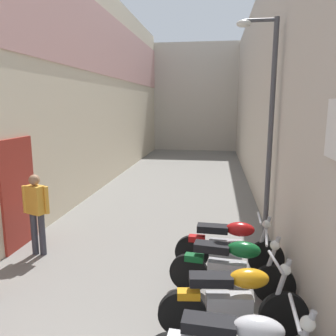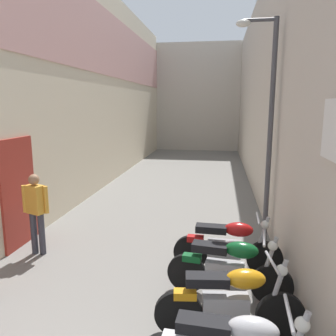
{
  "view_description": "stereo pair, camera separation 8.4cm",
  "coord_description": "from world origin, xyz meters",
  "px_view_note": "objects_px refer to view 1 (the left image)",
  "views": [
    {
      "loc": [
        1.34,
        -0.33,
        2.84
      ],
      "look_at": [
        0.23,
        7.32,
        1.37
      ],
      "focal_mm": 35.66,
      "sensor_mm": 36.0,
      "label": 1
    },
    {
      "loc": [
        1.42,
        -0.32,
        2.84
      ],
      "look_at": [
        0.23,
        7.32,
        1.37
      ],
      "focal_mm": 35.66,
      "sensor_mm": 36.0,
      "label": 2
    }
  ],
  "objects_px": {
    "motorcycle_fourth": "(231,266)",
    "pedestrian_further_down": "(36,209)",
    "street_lamp": "(266,116)",
    "motorcycle_third": "(234,299)",
    "motorcycle_fifth": "(229,244)"
  },
  "relations": [
    {
      "from": "motorcycle_fourth",
      "to": "pedestrian_further_down",
      "type": "xyz_separation_m",
      "value": [
        -3.58,
        0.96,
        0.42
      ]
    },
    {
      "from": "pedestrian_further_down",
      "to": "street_lamp",
      "type": "relative_size",
      "value": 0.35
    },
    {
      "from": "motorcycle_third",
      "to": "motorcycle_fifth",
      "type": "distance_m",
      "value": 1.66
    },
    {
      "from": "motorcycle_fifth",
      "to": "motorcycle_fourth",
      "type": "bearing_deg",
      "value": -90.01
    },
    {
      "from": "motorcycle_third",
      "to": "pedestrian_further_down",
      "type": "height_order",
      "value": "pedestrian_further_down"
    },
    {
      "from": "motorcycle_fifth",
      "to": "pedestrian_further_down",
      "type": "relative_size",
      "value": 1.18
    },
    {
      "from": "motorcycle_third",
      "to": "street_lamp",
      "type": "xyz_separation_m",
      "value": [
        0.7,
        3.04,
        2.11
      ]
    },
    {
      "from": "motorcycle_fifth",
      "to": "street_lamp",
      "type": "bearing_deg",
      "value": 63.3
    },
    {
      "from": "motorcycle_fifth",
      "to": "street_lamp",
      "type": "relative_size",
      "value": 0.42
    },
    {
      "from": "pedestrian_further_down",
      "to": "motorcycle_fifth",
      "type": "bearing_deg",
      "value": -2.59
    },
    {
      "from": "motorcycle_third",
      "to": "motorcycle_fifth",
      "type": "xyz_separation_m",
      "value": [
        0.0,
        1.66,
        0.0
      ]
    },
    {
      "from": "street_lamp",
      "to": "motorcycle_third",
      "type": "bearing_deg",
      "value": -102.9
    },
    {
      "from": "motorcycle_fourth",
      "to": "motorcycle_fifth",
      "type": "relative_size",
      "value": 1.0
    },
    {
      "from": "motorcycle_fourth",
      "to": "motorcycle_fifth",
      "type": "bearing_deg",
      "value": 89.99
    },
    {
      "from": "motorcycle_fourth",
      "to": "street_lamp",
      "type": "bearing_deg",
      "value": 72.28
    }
  ]
}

